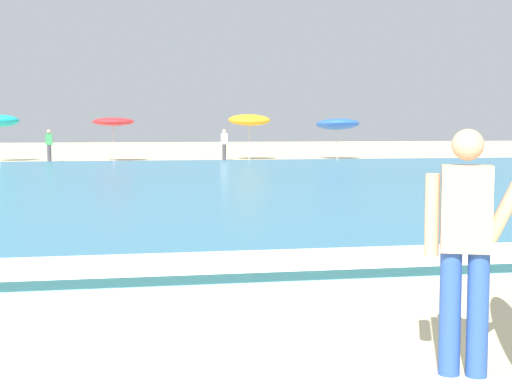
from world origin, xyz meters
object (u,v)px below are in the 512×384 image
beachgoer_near_row_left (224,144)px  beachgoer_near_row_mid (49,145)px  surfer_with_board (502,231)px  beach_umbrella_3 (249,120)px  beach_umbrella_4 (338,124)px  beach_umbrella_2 (113,122)px

beachgoer_near_row_left → beachgoer_near_row_mid: (-8.56, -0.00, 0.00)m
surfer_with_board → beach_umbrella_3: 34.66m
beach_umbrella_3 → beach_umbrella_4: 4.67m
surfer_with_board → beach_umbrella_3: bearing=82.5°
beach_umbrella_3 → beach_umbrella_4: size_ratio=1.05×
beachgoer_near_row_mid → beach_umbrella_3: bearing=4.2°
beach_umbrella_2 → beach_umbrella_3: (6.91, 0.47, 0.10)m
beach_umbrella_3 → beachgoer_near_row_mid: (-9.98, -0.73, -1.22)m
beach_umbrella_3 → beach_umbrella_4: (4.66, -0.30, -0.21)m
beach_umbrella_4 → beachgoer_near_row_left: size_ratio=1.46×
beachgoer_near_row_mid → beachgoer_near_row_left: bearing=0.0°
beach_umbrella_4 → beachgoer_near_row_mid: 14.68m
surfer_with_board → beachgoer_near_row_mid: size_ratio=1.73×
beachgoer_near_row_left → beachgoer_near_row_mid: bearing=-180.0°
beachgoer_near_row_left → beachgoer_near_row_mid: same height
beach_umbrella_2 → beachgoer_near_row_left: (5.49, -0.26, -1.12)m
beach_umbrella_2 → beach_umbrella_3: beach_umbrella_3 is taller
surfer_with_board → beach_umbrella_2: (-2.40, 33.88, 0.93)m
surfer_with_board → beachgoer_near_row_mid: (-5.47, 33.62, -0.19)m
beach_umbrella_2 → beach_umbrella_4: 11.57m
beach_umbrella_3 → beach_umbrella_2: bearing=-176.1°
beach_umbrella_2 → beachgoer_near_row_mid: beach_umbrella_2 is taller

